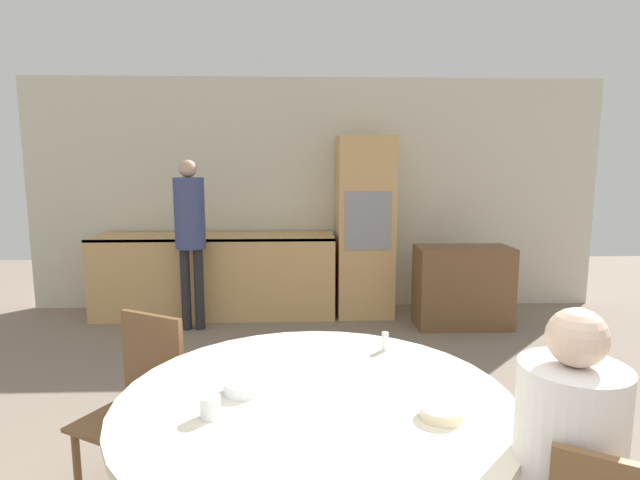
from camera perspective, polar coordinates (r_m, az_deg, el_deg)
wall_back at (r=5.73m, az=-0.48°, el=5.18°), size 6.49×0.05×2.60m
kitchen_counter at (r=5.58m, az=-11.81°, el=-3.83°), size 2.58×0.60×0.89m
oven_unit at (r=5.46m, az=5.12°, el=1.52°), size 0.60×0.59×1.94m
sideboard at (r=5.30m, az=15.97°, el=-5.15°), size 0.95×0.45×0.82m
dining_table at (r=2.06m, az=-0.51°, el=-21.84°), size 1.50×1.50×0.77m
chair_far_left at (r=2.71m, az=-19.85°, el=-16.59°), size 0.54×0.54×0.90m
person_seated at (r=1.79m, az=26.66°, el=-23.28°), size 0.31×0.37×1.23m
person_standing at (r=5.04m, az=-14.64°, el=1.70°), size 0.29×0.29×1.69m
cup at (r=1.86m, az=-12.46°, el=-18.08°), size 0.07×0.07×0.08m
bowl_near at (r=2.01m, az=-8.77°, el=-16.25°), size 0.15×0.15×0.05m
bowl_centre at (r=1.87m, az=13.72°, el=-18.59°), size 0.15×0.15×0.04m
salt_shaker at (r=2.42m, az=7.45°, el=-11.39°), size 0.03×0.03×0.09m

